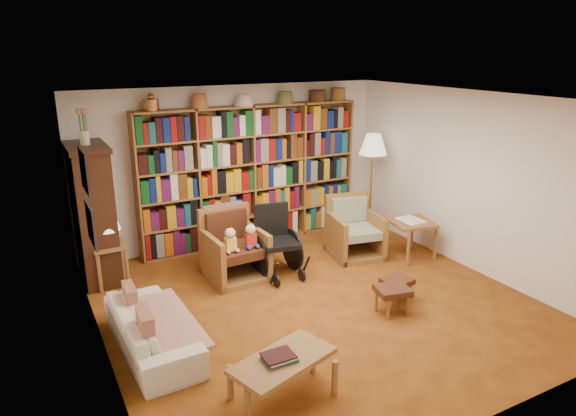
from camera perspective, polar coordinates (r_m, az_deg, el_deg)
floor at (r=6.53m, az=3.11°, el=-10.38°), size 5.00×5.00×0.00m
ceiling at (r=5.80m, az=3.52°, el=12.00°), size 5.00×5.00×0.00m
wall_back at (r=8.21m, az=-5.82°, el=4.73°), size 5.00×0.00×5.00m
wall_front at (r=4.27m, az=21.19°, el=-8.73°), size 5.00×0.00×5.00m
wall_left at (r=5.27m, az=-20.69°, el=-3.70°), size 0.00×5.00×5.00m
wall_right at (r=7.62m, az=19.61°, el=2.78°), size 0.00×5.00×5.00m
bookshelf at (r=8.16m, az=-4.04°, el=4.11°), size 3.60×0.30×2.42m
curio_cabinet at (r=7.27m, az=-20.80°, el=-0.45°), size 0.50×0.95×2.40m
framed_pictures at (r=5.44m, az=-21.33°, el=1.06°), size 0.03×0.52×0.97m
sofa at (r=5.68m, az=-14.86°, el=-12.85°), size 1.65×0.70×0.47m
sofa_throw at (r=5.66m, az=-14.41°, el=-12.20°), size 0.79×1.43×0.04m
cushion_left at (r=5.87m, az=-17.10°, el=-9.68°), size 0.12×0.35×0.35m
cushion_right at (r=5.26m, az=-15.51°, el=-12.88°), size 0.14×0.39×0.39m
side_table_lamp at (r=7.18m, az=-19.20°, el=-4.92°), size 0.43×0.43×0.58m
table_lamp at (r=7.02m, az=-19.57°, el=-1.41°), size 0.35×0.35×0.47m
armchair_leather at (r=7.13m, az=-6.21°, el=-4.53°), size 0.79×0.84×0.97m
armchair_sage at (r=7.89m, az=7.10°, el=-2.72°), size 0.86×0.88×0.90m
wheelchair at (r=7.12m, az=-1.35°, el=-3.93°), size 0.57×0.79×0.99m
floor_lamp at (r=8.48m, az=9.43°, el=6.55°), size 0.45×0.45×1.71m
side_table_papers at (r=7.90m, az=13.53°, el=-1.99°), size 0.71×0.71×0.59m
footstool_a at (r=6.29m, az=11.55°, el=-9.14°), size 0.45×0.40×0.33m
footstool_b at (r=6.59m, az=12.01°, el=-8.13°), size 0.39×0.35×0.30m
coffee_table at (r=4.79m, az=-0.58°, el=-16.89°), size 1.05×0.74×0.45m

